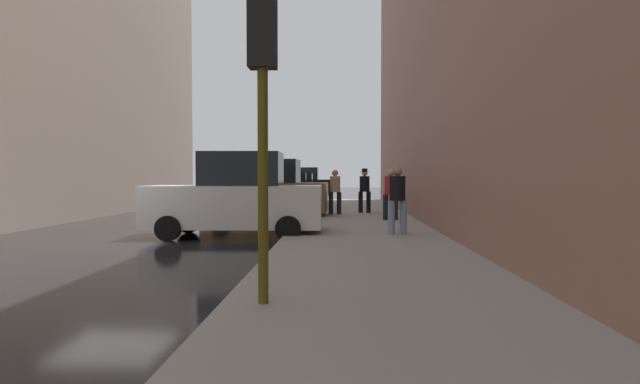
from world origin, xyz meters
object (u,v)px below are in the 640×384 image
Objects in this scene: parked_red_hatchback at (294,189)px; pedestrian_with_fedora at (365,188)px; traffic_light at (263,77)px; fire_hydrant at (312,209)px; parked_black_suv at (302,184)px; parked_white_van at (237,198)px; parked_bronze_suv at (267,192)px; pedestrian_in_jeans at (397,196)px; pedestrian_in_tan_coat at (335,189)px; pedestrian_in_red_jacket at (391,192)px; parked_blue_sedan at (284,192)px.

pedestrian_with_fedora is (3.75, -10.12, 0.29)m from parked_red_hatchback.
fire_hydrant is at bearing 90.25° from traffic_light.
traffic_light reaches higher than parked_black_suv.
pedestrian_with_fedora is at bearing 61.56° from parked_white_van.
pedestrian_with_fedora is at bearing 56.79° from fire_hydrant.
pedestrian_with_fedora reaches higher than fire_hydrant.
traffic_light is (1.85, -30.60, 1.73)m from parked_black_suv.
parked_black_suv is 2.60× the size of pedestrian_with_fedora.
pedestrian_in_jeans is (4.21, -6.10, 0.07)m from parked_bronze_suv.
fire_hydrant is 2.41m from pedestrian_in_tan_coat.
pedestrian_in_red_jacket is 4.08m from pedestrian_in_jeans.
traffic_light is at bearing -86.53° from parked_black_suv.
pedestrian_with_fedora reaches higher than parked_blue_sedan.
parked_red_hatchback is 6.11m from parked_black_suv.
parked_white_van is 23.16m from parked_black_suv.
traffic_light is (1.85, -24.50, 1.91)m from parked_red_hatchback.
pedestrian_in_jeans is at bearing -6.34° from parked_white_van.
parked_bronze_suv is at bearing 98.07° from traffic_light.
parked_white_van is at bearing -90.00° from parked_black_suv.
parked_white_van is 1.01× the size of parked_black_suv.
parked_white_van reaches higher than pedestrian_in_red_jacket.
pedestrian_in_tan_coat is at bearing 126.41° from pedestrian_in_red_jacket.
pedestrian_in_red_jacket is 1.00× the size of pedestrian_in_jeans.
fire_hydrant is at bearing -82.16° from parked_red_hatchback.
parked_red_hatchback is at bearing 108.31° from pedestrian_in_red_jacket.
pedestrian_in_red_jacket is (2.65, -0.35, 0.61)m from fire_hydrant.
parked_red_hatchback is 14.17m from pedestrian_in_red_jacket.
parked_blue_sedan is at bearing 109.71° from pedestrian_in_jeans.
parked_black_suv reaches higher than pedestrian_in_tan_coat.
pedestrian_in_jeans is at bearing -70.29° from parked_blue_sedan.
pedestrian_in_red_jacket is at bearing -53.59° from pedestrian_in_tan_coat.
parked_bronze_suv is at bearing -90.00° from parked_red_hatchback.
parked_bronze_suv and parked_black_suv have the same top height.
parked_white_van reaches higher than pedestrian_in_jeans.
traffic_light is at bearing -93.02° from pedestrian_in_tan_coat.
parked_black_suv is 17.20m from pedestrian_in_tan_coat.
pedestrian_in_jeans is at bearing -55.43° from parked_bronze_suv.
fire_hydrant is at bearing 118.54° from pedestrian_in_jeans.
parked_black_suv is at bearing 95.36° from fire_hydrant.
traffic_light reaches higher than pedestrian_in_jeans.
traffic_light is 2.11× the size of pedestrian_in_tan_coat.
parked_blue_sedan is at bearing 130.83° from pedestrian_with_fedora.
parked_black_suv is (-0.00, 6.11, 0.18)m from parked_red_hatchback.
pedestrian_with_fedora reaches higher than pedestrian_in_tan_coat.
parked_bronze_suv reaches higher than pedestrian_in_red_jacket.
parked_black_suv is 2.70× the size of pedestrian_in_jeans.
parked_blue_sedan is 0.92× the size of parked_black_suv.
parked_black_suv is 2.70× the size of pedestrian_in_tan_coat.
parked_white_van is 6.59× the size of fire_hydrant.
parked_white_van is 2.71× the size of pedestrian_in_red_jacket.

